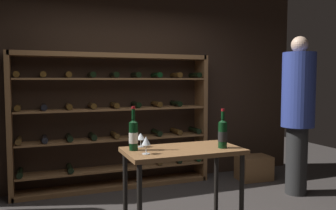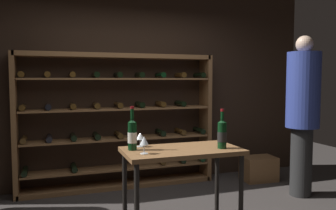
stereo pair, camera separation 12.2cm
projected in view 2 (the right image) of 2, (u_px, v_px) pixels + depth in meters
The scene contains 9 objects.
back_wall at pixel (127, 82), 4.93m from camera, with size 5.67×0.10×2.90m, color #332319.
wine_rack at pixel (118, 121), 4.72m from camera, with size 2.67×0.32×1.83m.
tasting_table at pixel (182, 160), 3.15m from camera, with size 1.07×0.57×0.86m.
person_guest_blue_shirt at pixel (303, 108), 4.36m from camera, with size 0.41×0.41×2.03m.
wine_crate at pixel (259, 169), 5.08m from camera, with size 0.48×0.34×0.35m, color brown.
wine_bottle_gold_foil at pixel (132, 134), 3.07m from camera, with size 0.08×0.08×0.39m.
wine_bottle_amber_reserve at pixel (222, 134), 3.15m from camera, with size 0.08×0.08×0.36m.
wine_glass_stemmed_center at pixel (140, 137), 3.23m from camera, with size 0.09×0.09×0.13m.
wine_glass_stemmed_right at pixel (144, 141), 2.92m from camera, with size 0.08×0.08×0.15m.
Camera 2 is at (-1.06, -3.00, 1.49)m, focal length 36.90 mm.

